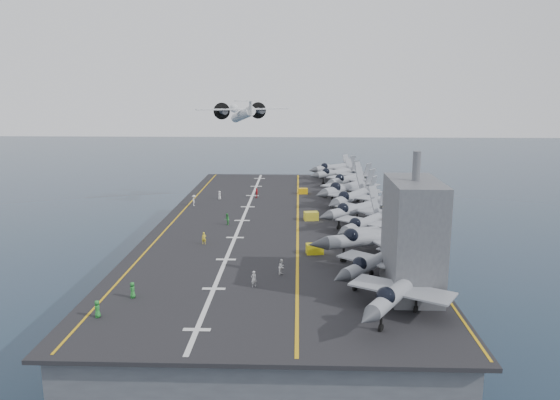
{
  "coord_description": "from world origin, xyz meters",
  "views": [
    {
      "loc": [
        3.01,
        -85.17,
        32.05
      ],
      "look_at": [
        0.0,
        4.0,
        13.0
      ],
      "focal_mm": 35.0,
      "sensor_mm": 36.0,
      "label": 1
    }
  ],
  "objects_px": {
    "island_superstructure": "(413,223)",
    "fighter_jet_0": "(399,289)",
    "transport_plane": "(243,115)",
    "tow_cart_a": "(315,249)"
  },
  "relations": [
    {
      "from": "transport_plane",
      "to": "tow_cart_a",
      "type": "bearing_deg",
      "value": -77.32
    },
    {
      "from": "island_superstructure",
      "to": "transport_plane",
      "type": "distance_m",
      "value": 90.95
    },
    {
      "from": "island_superstructure",
      "to": "tow_cart_a",
      "type": "bearing_deg",
      "value": 127.15
    },
    {
      "from": "tow_cart_a",
      "to": "transport_plane",
      "type": "height_order",
      "value": "transport_plane"
    },
    {
      "from": "island_superstructure",
      "to": "transport_plane",
      "type": "relative_size",
      "value": 0.53
    },
    {
      "from": "fighter_jet_0",
      "to": "transport_plane",
      "type": "xyz_separation_m",
      "value": [
        -24.02,
        92.87,
        11.24
      ]
    },
    {
      "from": "island_superstructure",
      "to": "fighter_jet_0",
      "type": "xyz_separation_m",
      "value": [
        -2.38,
        -6.07,
        -4.92
      ]
    },
    {
      "from": "tow_cart_a",
      "to": "transport_plane",
      "type": "xyz_separation_m",
      "value": [
        -16.63,
        73.91,
        13.17
      ]
    },
    {
      "from": "fighter_jet_0",
      "to": "tow_cart_a",
      "type": "height_order",
      "value": "fighter_jet_0"
    },
    {
      "from": "island_superstructure",
      "to": "tow_cart_a",
      "type": "distance_m",
      "value": 17.56
    }
  ]
}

